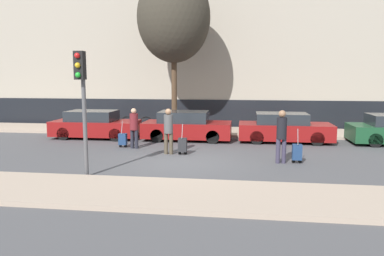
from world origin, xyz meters
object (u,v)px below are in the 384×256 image
(pedestrian_left, at_px, (134,126))
(bare_tree_near_crossing, at_px, (174,18))
(pedestrian_right, at_px, (282,133))
(trolley_right, at_px, (297,152))
(trolley_center, at_px, (183,145))
(parked_car_1, at_px, (186,126))
(trolley_left, at_px, (123,139))
(parked_car_2, at_px, (284,128))
(parked_car_0, at_px, (95,125))
(parked_bicycle, at_px, (136,123))
(pedestrian_center, at_px, (168,128))
(traffic_light, at_px, (82,88))

(pedestrian_left, distance_m, bare_tree_near_crossing, 6.50)
(pedestrian_left, distance_m, pedestrian_right, 6.05)
(trolley_right, bearing_deg, trolley_center, 168.32)
(parked_car_1, height_order, pedestrian_right, pedestrian_right)
(trolley_center, distance_m, trolley_right, 4.20)
(trolley_left, relative_size, trolley_right, 0.94)
(trolley_left, distance_m, trolley_center, 2.93)
(parked_car_1, distance_m, parked_car_2, 4.47)
(pedestrian_left, xyz_separation_m, pedestrian_right, (5.75, -1.88, 0.10))
(parked_car_0, relative_size, trolley_left, 3.61)
(trolley_center, bearing_deg, bare_tree_near_crossing, 103.87)
(parked_car_1, distance_m, parked_bicycle, 3.73)
(pedestrian_center, distance_m, pedestrian_right, 4.23)
(trolley_center, bearing_deg, trolley_left, 158.12)
(parked_car_1, distance_m, trolley_left, 3.25)
(pedestrian_left, bearing_deg, trolley_left, -179.94)
(pedestrian_left, relative_size, pedestrian_center, 0.95)
(parked_car_0, bearing_deg, parked_bicycle, 56.92)
(parked_car_1, height_order, trolley_center, parked_car_1)
(trolley_center, bearing_deg, pedestrian_right, -14.45)
(traffic_light, bearing_deg, parked_car_2, 47.15)
(trolley_center, bearing_deg, pedestrian_center, 176.70)
(parked_car_2, bearing_deg, parked_car_0, -179.39)
(parked_car_2, xyz_separation_m, bare_tree_near_crossing, (-5.38, 1.75, 5.23))
(pedestrian_left, relative_size, parked_bicycle, 0.94)
(trolley_left, relative_size, traffic_light, 0.31)
(pedestrian_center, relative_size, bare_tree_near_crossing, 0.22)
(parked_car_1, relative_size, trolley_right, 3.40)
(parked_bicycle, bearing_deg, trolley_left, -81.12)
(parked_car_0, xyz_separation_m, traffic_light, (2.49, -6.85, 1.99))
(trolley_right, bearing_deg, pedestrian_right, -172.76)
(pedestrian_left, height_order, parked_bicycle, pedestrian_left)
(trolley_center, bearing_deg, traffic_light, -123.21)
(parked_car_2, height_order, bare_tree_near_crossing, bare_tree_near_crossing)
(traffic_light, bearing_deg, trolley_right, 22.83)
(parked_car_2, bearing_deg, trolley_left, -161.44)
(trolley_center, bearing_deg, pedestrian_left, 156.14)
(trolley_right, bearing_deg, bare_tree_near_crossing, 131.97)
(trolley_left, bearing_deg, pedestrian_left, -13.27)
(parked_car_0, relative_size, parked_car_1, 1.00)
(pedestrian_left, xyz_separation_m, traffic_light, (-0.16, -4.53, 1.67))
(bare_tree_near_crossing, bearing_deg, trolley_left, -109.71)
(parked_car_1, relative_size, parked_bicycle, 2.30)
(trolley_left, bearing_deg, parked_car_1, 43.36)
(parked_car_0, bearing_deg, pedestrian_left, -41.28)
(parked_car_1, distance_m, pedestrian_center, 3.31)
(parked_car_2, bearing_deg, bare_tree_near_crossing, 161.97)
(parked_car_2, xyz_separation_m, traffic_light, (-6.45, -6.95, 2.00))
(pedestrian_center, relative_size, trolley_right, 1.46)
(pedestrian_left, height_order, trolley_right, pedestrian_left)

